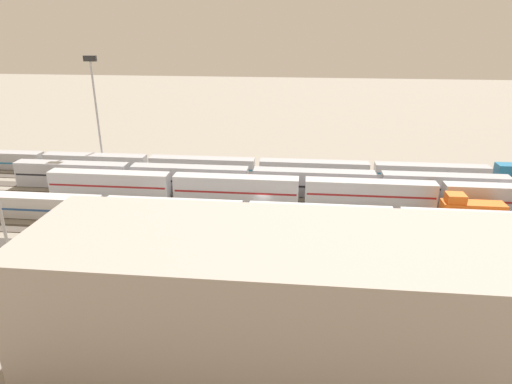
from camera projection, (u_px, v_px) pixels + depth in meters
ground_plane at (263, 209)px, 81.08m from camera, size 400.00×400.00×0.00m
track_bed_0 at (270, 177)px, 97.32m from camera, size 140.00×2.80×0.12m
track_bed_1 at (268, 185)px, 92.67m from camera, size 140.00×2.80×0.12m
track_bed_2 at (266, 193)px, 88.03m from camera, size 140.00×2.80×0.12m
track_bed_3 at (264, 203)px, 83.38m from camera, size 140.00×2.80×0.12m
track_bed_4 at (261, 214)px, 78.74m from camera, size 140.00×2.80×0.12m
track_bed_5 at (258, 226)px, 74.09m from camera, size 140.00×2.80×0.12m
track_bed_6 at (255, 240)px, 69.45m from camera, size 140.00×2.80×0.12m
track_bed_7 at (251, 256)px, 64.80m from camera, size 140.00×2.80×0.12m
train_on_track_4 at (470, 211)px, 74.59m from camera, size 10.00×3.00×5.00m
train_on_track_0 at (247, 167)px, 97.09m from camera, size 139.00×3.06×4.40m
train_on_track_2 at (251, 181)px, 87.41m from camera, size 95.60×3.06×5.00m
train_on_track_5 at (232, 214)px, 73.80m from camera, size 139.00×3.06×4.40m
train_on_track_3 at (302, 192)px, 81.79m from camera, size 95.60×3.06×5.00m
light_mast_0 at (95, 97)px, 99.14m from camera, size 2.80×0.70×24.72m
maintenance_shed at (280, 297)px, 43.93m from camera, size 48.94×15.91×13.07m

